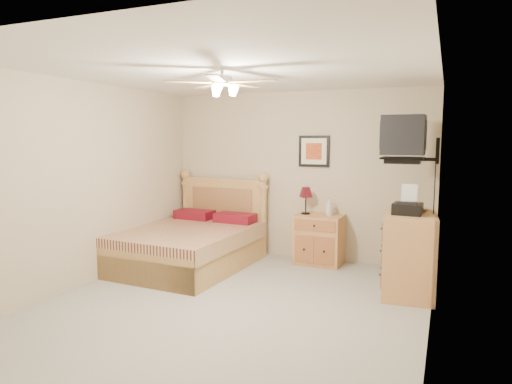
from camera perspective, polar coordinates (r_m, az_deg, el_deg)
floor at (r=5.12m, az=-2.98°, el=-14.01°), size 4.50×4.50×0.00m
ceiling at (r=4.84m, az=-3.17°, el=14.89°), size 4.00×4.50×0.04m
wall_back at (r=6.91m, az=5.11°, el=2.06°), size 4.00×0.04×2.50m
wall_front at (r=2.99m, az=-22.32°, el=-4.71°), size 4.00×0.04×2.50m
wall_left at (r=5.97m, az=-20.62°, el=0.90°), size 0.04×4.50×2.50m
wall_right at (r=4.34m, az=21.40°, el=-1.20°), size 0.04×4.50×2.50m
bed at (r=6.47m, az=-8.56°, el=-3.67°), size 1.62×2.08×1.30m
nightstand at (r=6.69m, az=7.92°, el=-5.88°), size 0.67×0.51×0.71m
table_lamp at (r=6.66m, az=6.24°, el=-1.06°), size 0.23×0.23×0.40m
lotion_bottle at (r=6.60m, az=9.14°, el=-1.79°), size 0.10×0.10×0.26m
framed_picture at (r=6.79m, az=7.27°, el=5.08°), size 0.46×0.04×0.46m
dresser at (r=5.60m, az=18.59°, el=-7.40°), size 0.63×0.85×0.96m
fax_machine at (r=5.41m, az=18.46°, el=-0.92°), size 0.33×0.35×0.33m
magazine_lower at (r=5.73m, az=18.46°, el=-2.06°), size 0.26×0.30×0.02m
magazine_upper at (r=5.73m, az=18.38°, el=-1.82°), size 0.25×0.32×0.02m
wall_tv at (r=5.66m, az=19.48°, el=6.33°), size 0.56×0.46×0.58m
ceiling_fan at (r=4.64m, az=-4.27°, el=13.48°), size 1.14×1.14×0.28m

